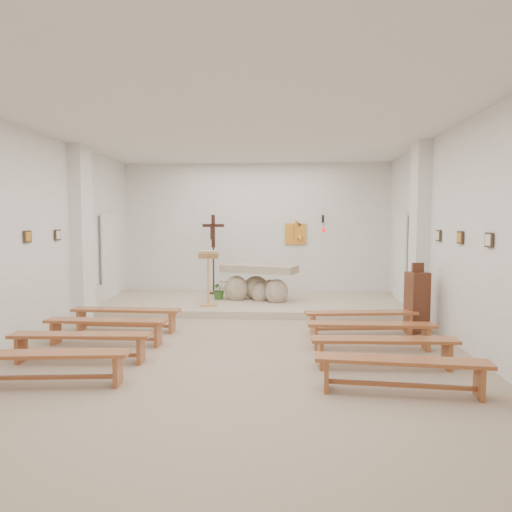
# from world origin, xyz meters

# --- Properties ---
(ground) EXTENTS (7.00, 10.00, 0.00)m
(ground) POSITION_xyz_m (0.00, 0.00, 0.00)
(ground) COLOR tan
(ground) RESTS_ON ground
(wall_left) EXTENTS (0.02, 10.00, 3.50)m
(wall_left) POSITION_xyz_m (-3.49, 0.00, 1.75)
(wall_left) COLOR white
(wall_left) RESTS_ON ground
(wall_right) EXTENTS (0.02, 10.00, 3.50)m
(wall_right) POSITION_xyz_m (3.49, 0.00, 1.75)
(wall_right) COLOR white
(wall_right) RESTS_ON ground
(wall_back) EXTENTS (7.00, 0.02, 3.50)m
(wall_back) POSITION_xyz_m (0.00, 4.99, 1.75)
(wall_back) COLOR white
(wall_back) RESTS_ON ground
(ceiling) EXTENTS (7.00, 10.00, 0.02)m
(ceiling) POSITION_xyz_m (0.00, 0.00, 3.49)
(ceiling) COLOR silver
(ceiling) RESTS_ON wall_back
(sanctuary_platform) EXTENTS (6.98, 3.00, 0.15)m
(sanctuary_platform) POSITION_xyz_m (0.00, 3.50, 0.07)
(sanctuary_platform) COLOR #BAAC8F
(sanctuary_platform) RESTS_ON ground
(pilaster_left) EXTENTS (0.26, 0.55, 3.50)m
(pilaster_left) POSITION_xyz_m (-3.37, 2.00, 1.75)
(pilaster_left) COLOR white
(pilaster_left) RESTS_ON ground
(pilaster_right) EXTENTS (0.26, 0.55, 3.50)m
(pilaster_right) POSITION_xyz_m (3.37, 2.00, 1.75)
(pilaster_right) COLOR white
(pilaster_right) RESTS_ON ground
(gold_wall_relief) EXTENTS (0.55, 0.04, 0.55)m
(gold_wall_relief) POSITION_xyz_m (1.05, 4.96, 1.65)
(gold_wall_relief) COLOR gold
(gold_wall_relief) RESTS_ON wall_back
(sanctuary_lamp) EXTENTS (0.11, 0.36, 0.44)m
(sanctuary_lamp) POSITION_xyz_m (1.75, 4.71, 1.81)
(sanctuary_lamp) COLOR black
(sanctuary_lamp) RESTS_ON wall_back
(station_frame_left_mid) EXTENTS (0.03, 0.20, 0.20)m
(station_frame_left_mid) POSITION_xyz_m (-3.47, 0.20, 1.72)
(station_frame_left_mid) COLOR #3C2B1A
(station_frame_left_mid) RESTS_ON wall_left
(station_frame_left_rear) EXTENTS (0.03, 0.20, 0.20)m
(station_frame_left_rear) POSITION_xyz_m (-3.47, 1.20, 1.72)
(station_frame_left_rear) COLOR #3C2B1A
(station_frame_left_rear) RESTS_ON wall_left
(station_frame_right_front) EXTENTS (0.03, 0.20, 0.20)m
(station_frame_right_front) POSITION_xyz_m (3.47, -0.80, 1.72)
(station_frame_right_front) COLOR #3C2B1A
(station_frame_right_front) RESTS_ON wall_right
(station_frame_right_mid) EXTENTS (0.03, 0.20, 0.20)m
(station_frame_right_mid) POSITION_xyz_m (3.47, 0.20, 1.72)
(station_frame_right_mid) COLOR #3C2B1A
(station_frame_right_mid) RESTS_ON wall_right
(station_frame_right_rear) EXTENTS (0.03, 0.20, 0.20)m
(station_frame_right_rear) POSITION_xyz_m (3.47, 1.20, 1.72)
(station_frame_right_rear) COLOR #3C2B1A
(station_frame_right_rear) RESTS_ON wall_right
(radiator_left) EXTENTS (0.10, 0.85, 0.52)m
(radiator_left) POSITION_xyz_m (-3.43, 2.70, 0.27)
(radiator_left) COLOR silver
(radiator_left) RESTS_ON ground
(radiator_right) EXTENTS (0.10, 0.85, 0.52)m
(radiator_right) POSITION_xyz_m (3.43, 2.70, 0.27)
(radiator_right) COLOR silver
(radiator_right) RESTS_ON ground
(altar) EXTENTS (1.86, 1.18, 0.90)m
(altar) POSITION_xyz_m (0.15, 3.45, 0.49)
(altar) COLOR #C2B294
(altar) RESTS_ON sanctuary_platform
(lectern) EXTENTS (0.48, 0.43, 1.21)m
(lectern) POSITION_xyz_m (-0.89, 2.65, 0.75)
(lectern) COLOR tan
(lectern) RESTS_ON sanctuary_platform
(crucifix_stand) EXTENTS (0.58, 0.27, 1.99)m
(crucifix_stand) POSITION_xyz_m (-1.03, 4.30, 1.30)
(crucifix_stand) COLOR #331710
(crucifix_stand) RESTS_ON sanctuary_platform
(potted_plant) EXTENTS (0.52, 0.50, 0.45)m
(potted_plant) POSITION_xyz_m (-0.77, 3.51, 0.38)
(potted_plant) COLOR #356227
(potted_plant) RESTS_ON sanctuary_platform
(donation_pedestal) EXTENTS (0.40, 0.40, 1.25)m
(donation_pedestal) POSITION_xyz_m (3.10, 1.11, 0.55)
(donation_pedestal) COLOR #552B18
(donation_pedestal) RESTS_ON ground
(bench_left_front) EXTENTS (1.95, 0.37, 0.41)m
(bench_left_front) POSITION_xyz_m (-2.08, 0.87, 0.31)
(bench_left_front) COLOR #A3592F
(bench_left_front) RESTS_ON ground
(bench_right_front) EXTENTS (1.97, 0.53, 0.41)m
(bench_right_front) POSITION_xyz_m (2.08, 0.87, 0.31)
(bench_right_front) COLOR #A3592F
(bench_right_front) RESTS_ON ground
(bench_left_second) EXTENTS (1.95, 0.34, 0.41)m
(bench_left_second) POSITION_xyz_m (-2.08, -0.05, 0.31)
(bench_left_second) COLOR #A3592F
(bench_left_second) RESTS_ON ground
(bench_right_second) EXTENTS (1.94, 0.32, 0.41)m
(bench_right_second) POSITION_xyz_m (2.08, -0.05, 0.31)
(bench_right_second) COLOR #A3592F
(bench_right_second) RESTS_ON ground
(bench_left_third) EXTENTS (1.96, 0.40, 0.41)m
(bench_left_third) POSITION_xyz_m (-2.08, -0.97, 0.31)
(bench_left_third) COLOR #A3592F
(bench_left_third) RESTS_ON ground
(bench_right_third) EXTENTS (1.95, 0.37, 0.41)m
(bench_right_third) POSITION_xyz_m (2.08, -0.97, 0.31)
(bench_right_third) COLOR #A3592F
(bench_right_third) RESTS_ON ground
(bench_left_fourth) EXTENTS (1.96, 0.51, 0.41)m
(bench_left_fourth) POSITION_xyz_m (-2.08, -1.89, 0.31)
(bench_left_fourth) COLOR #A3592F
(bench_left_fourth) RESTS_ON ground
(bench_right_fourth) EXTENTS (1.96, 0.48, 0.41)m
(bench_right_fourth) POSITION_xyz_m (2.08, -1.89, 0.31)
(bench_right_fourth) COLOR #A3592F
(bench_right_fourth) RESTS_ON ground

